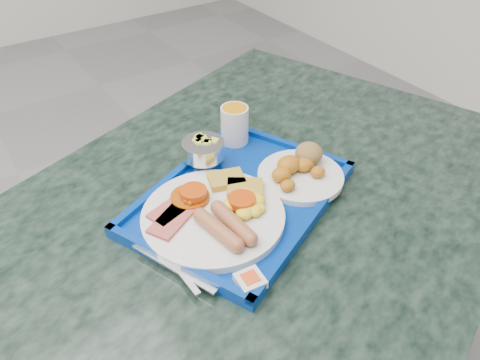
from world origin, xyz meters
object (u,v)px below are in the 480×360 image
at_px(main_plate, 217,212).
at_px(juice_cup, 235,124).
at_px(table, 247,279).
at_px(bread_plate, 300,170).
at_px(tray, 240,198).
at_px(fruit_bowl, 203,149).

distance_m(main_plate, juice_cup, 0.25).
relative_size(table, bread_plate, 8.63).
height_order(tray, bread_plate, bread_plate).
bearing_deg(bread_plate, main_plate, -177.38).
relative_size(main_plate, juice_cup, 3.07).
bearing_deg(juice_cup, tray, -120.70).
bearing_deg(juice_cup, main_plate, -130.90).
relative_size(main_plate, bread_plate, 1.51).
bearing_deg(bread_plate, tray, 173.00).
bearing_deg(fruit_bowl, juice_cup, 20.57).
bearing_deg(tray, main_plate, -159.01).
distance_m(table, main_plate, 0.24).
xyz_separation_m(table, tray, (-0.00, 0.03, 0.21)).
height_order(table, juice_cup, juice_cup).
height_order(tray, main_plate, main_plate).
distance_m(tray, main_plate, 0.07).
bearing_deg(juice_cup, table, -117.12).
bearing_deg(bread_plate, juice_cup, 101.48).
distance_m(main_plate, bread_plate, 0.20).
height_order(main_plate, juice_cup, juice_cup).
bearing_deg(table, juice_cup, 62.88).
height_order(fruit_bowl, juice_cup, juice_cup).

